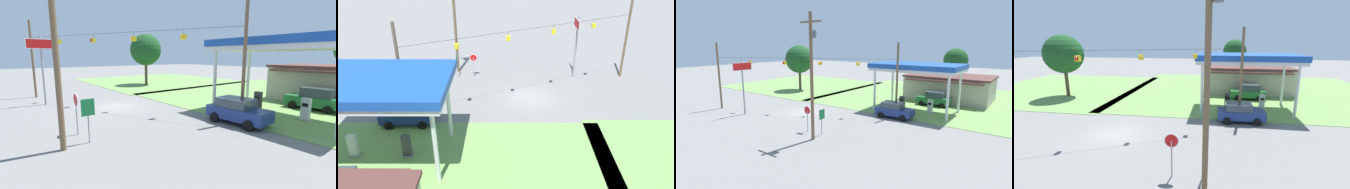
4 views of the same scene
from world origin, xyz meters
TOP-DOWN VIEW (x-y plane):
  - ground_plane at (0.00, 0.00)m, footprint 160.00×160.00m
  - grass_verge_station_corner at (12.77, 18.49)m, footprint 36.00×28.00m
  - grass_verge_opposite_corner at (-16.00, 16.00)m, footprint 24.00×24.00m
  - gas_station_canopy at (10.77, 8.76)m, footprint 10.31×6.36m
  - gas_station_store at (12.11, 18.47)m, footprint 11.82×8.30m
  - fuel_pump_near at (8.94, 8.76)m, footprint 0.71×0.56m
  - fuel_pump_far at (12.61, 8.76)m, footprint 0.71×0.56m
  - car_at_pumps_front at (9.98, 4.45)m, footprint 4.24×2.26m
  - car_at_pumps_rear at (11.67, 13.07)m, footprint 4.35×2.24m
  - stop_sign_roadside at (5.58, -4.94)m, footprint 0.80×0.08m
  - route_sign at (7.29, -4.82)m, footprint 0.10×0.70m
  - utility_pole_main at (7.47, -6.16)m, footprint 2.20×0.44m
  - signal_span_gantry at (0.00, -0.01)m, footprint 20.10×10.24m
  - tree_behind_station at (10.65, 26.86)m, footprint 4.12×4.12m
  - tree_west_verge at (-12.00, 10.95)m, footprint 4.94×4.94m

SIDE VIEW (x-z plane):
  - ground_plane at x=0.00m, z-range 0.00..0.00m
  - grass_verge_station_corner at x=12.77m, z-range 0.00..0.04m
  - grass_verge_opposite_corner at x=-16.00m, z-range 0.00..0.04m
  - fuel_pump_near at x=8.94m, z-range -0.04..1.63m
  - fuel_pump_far at x=12.61m, z-range -0.04..1.63m
  - car_at_pumps_front at x=9.98m, z-range 0.03..1.79m
  - car_at_pumps_rear at x=11.67m, z-range 0.01..1.95m
  - route_sign at x=7.29m, z-range 0.51..2.91m
  - stop_sign_roadside at x=5.58m, z-range 0.56..3.06m
  - gas_station_store at x=12.11m, z-range 0.01..3.70m
  - signal_span_gantry at x=0.00m, z-range 0.39..8.81m
  - gas_station_canopy at x=10.77m, z-range 2.43..8.34m
  - tree_behind_station at x=10.65m, z-range 1.67..9.22m
  - tree_west_verge at x=-12.00m, z-range 1.53..9.59m
  - utility_pole_main at x=7.47m, z-range 0.61..11.41m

